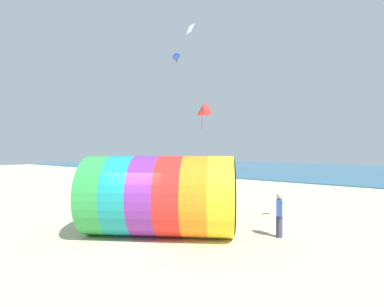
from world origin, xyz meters
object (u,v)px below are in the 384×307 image
giant_inflatable_tube (160,196)px  kite_blue_parafoil (176,56)px  kite_red_delta (202,112)px  kite_white_diamond (190,29)px  beach_flag (97,164)px  kite_handler (279,215)px

giant_inflatable_tube → kite_blue_parafoil: bearing=128.0°
giant_inflatable_tube → kite_red_delta: size_ratio=2.75×
kite_white_diamond → beach_flag: 16.12m
beach_flag → kite_white_diamond: bearing=98.4°
giant_inflatable_tube → kite_blue_parafoil: (-6.29, 8.07, 8.51)m
kite_blue_parafoil → kite_white_diamond: 7.00m
kite_handler → kite_white_diamond: 21.17m
giant_inflatable_tube → beach_flag: giant_inflatable_tube is taller
giant_inflatable_tube → kite_red_delta: kite_red_delta is taller
kite_red_delta → kite_blue_parafoil: bearing=-75.6°
kite_blue_parafoil → beach_flag: kite_blue_parafoil is taller
kite_red_delta → giant_inflatable_tube: bearing=-59.6°
kite_red_delta → kite_blue_parafoil: size_ratio=1.73×
kite_blue_parafoil → beach_flag: bearing=-100.3°
kite_red_delta → kite_white_diamond: 7.80m
kite_handler → kite_blue_parafoil: (-10.00, 5.49, 9.19)m
kite_blue_parafoil → kite_white_diamond: bearing=118.4°
kite_red_delta → kite_white_diamond: size_ratio=1.45×
kite_white_diamond → beach_flag: bearing=-81.6°
kite_handler → beach_flag: 11.20m
beach_flag → kite_red_delta: bearing=90.8°
kite_white_diamond → kite_red_delta: bearing=-6.5°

